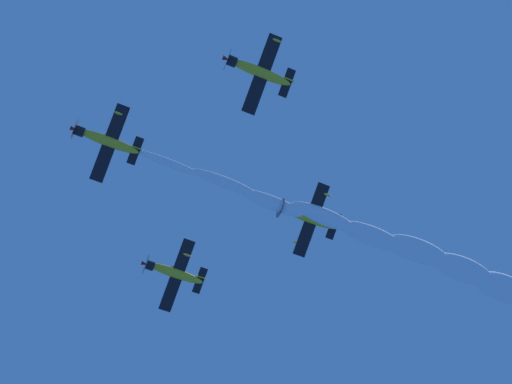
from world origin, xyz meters
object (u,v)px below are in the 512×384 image
Objects in this scene: airplane_left_wingman at (258,72)px; airplane_lead at (106,141)px; airplane_right_wingman at (174,273)px; airplane_slot_tail at (308,217)px.

airplane_lead is at bearing -94.38° from airplane_left_wingman.
airplane_right_wingman is (-20.23, -18.67, -0.50)m from airplane_left_wingman.
airplane_right_wingman is (-18.74, 0.74, -0.14)m from airplane_lead.
airplane_lead is at bearing -2.27° from airplane_right_wingman.
airplane_left_wingman reaches higher than airplane_right_wingman.
airplane_slot_tail reaches higher than airplane_lead.
airplane_slot_tail is at bearing 132.61° from airplane_lead.
airplane_lead is 1.00× the size of airplane_left_wingman.
airplane_lead is 1.00× the size of airplane_right_wingman.
airplane_right_wingman is 1.00× the size of airplane_slot_tail.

